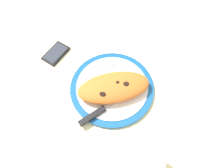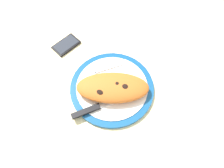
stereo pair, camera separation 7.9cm
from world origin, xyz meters
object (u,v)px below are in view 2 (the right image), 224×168
object	(u,v)px
fork	(101,71)
knife	(94,108)
smartphone	(66,45)
plate	(112,88)
calzone	(114,87)

from	to	relation	value
fork	knife	distance (cm)	16.02
knife	smartphone	bearing A→B (deg)	-74.98
plate	fork	world-z (taller)	fork
plate	knife	world-z (taller)	knife
fork	calzone	bearing A→B (deg)	111.24
fork	smartphone	size ratio (longest dim) A/B	1.21
fork	smartphone	distance (cm)	20.84
calzone	fork	world-z (taller)	calzone
calzone	smartphone	distance (cm)	30.61
knife	smartphone	size ratio (longest dim) A/B	1.87
fork	smartphone	bearing A→B (deg)	-51.46
fork	plate	bearing A→B (deg)	112.92
plate	calzone	xyz separation A→B (cm)	(-0.41, 1.72, 3.33)
smartphone	plate	bearing A→B (deg)	124.15
fork	smartphone	xyz separation A→B (cm)	(12.95, -16.27, -1.32)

